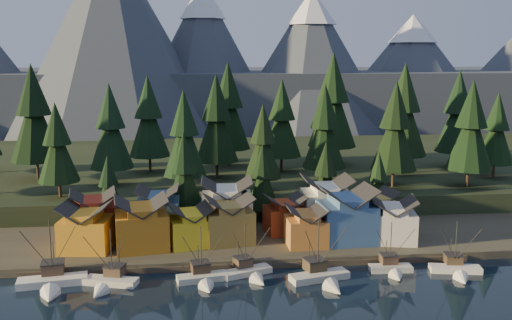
{
  "coord_description": "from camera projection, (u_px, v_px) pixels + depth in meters",
  "views": [
    {
      "loc": [
        -9.33,
        -80.84,
        37.12
      ],
      "look_at": [
        2.47,
        30.0,
        16.9
      ],
      "focal_mm": 40.0,
      "sensor_mm": 36.0,
      "label": 1
    }
  ],
  "objects": [
    {
      "name": "ground",
      "position": [
        261.0,
        304.0,
        86.69
      ],
      "size": [
        500.0,
        500.0,
        0.0
      ],
      "primitive_type": "plane",
      "color": "black",
      "rests_on": "ground"
    },
    {
      "name": "shore_strip",
      "position": [
        240.0,
        224.0,
        125.69
      ],
      "size": [
        400.0,
        50.0,
        1.5
      ],
      "primitive_type": "cube",
      "color": "#363227",
      "rests_on": "ground"
    },
    {
      "name": "hillside",
      "position": [
        227.0,
        170.0,
        174.21
      ],
      "size": [
        420.0,
        100.0,
        6.0
      ],
      "primitive_type": "cube",
      "color": "black",
      "rests_on": "ground"
    },
    {
      "name": "dock",
      "position": [
        250.0,
        263.0,
        102.74
      ],
      "size": [
        80.0,
        4.0,
        1.0
      ],
      "primitive_type": "cube",
      "color": "#4D4237",
      "rests_on": "ground"
    },
    {
      "name": "mountain_ridge",
      "position": [
        205.0,
        79.0,
        290.58
      ],
      "size": [
        560.0,
        190.0,
        90.0
      ],
      "color": "#4E5664",
      "rests_on": "ground"
    },
    {
      "name": "boat_0",
      "position": [
        51.0,
        275.0,
        92.59
      ],
      "size": [
        11.76,
        12.5,
        12.31
      ],
      "rotation": [
        0.0,
        0.0,
        0.16
      ],
      "color": "white",
      "rests_on": "ground"
    },
    {
      "name": "boat_1",
      "position": [
        108.0,
        275.0,
        93.0
      ],
      "size": [
        9.48,
        9.9,
        10.42
      ],
      "rotation": [
        0.0,
        0.0,
        -0.29
      ],
      "color": "silver",
      "rests_on": "ground"
    },
    {
      "name": "boat_2",
      "position": [
        203.0,
        271.0,
        94.61
      ],
      "size": [
        9.02,
        9.53,
        10.42
      ],
      "rotation": [
        0.0,
        0.0,
        0.18
      ],
      "color": "beige",
      "rests_on": "ground"
    },
    {
      "name": "boat_3",
      "position": [
        250.0,
        266.0,
        97.39
      ],
      "size": [
        9.3,
        9.7,
        10.08
      ],
      "rotation": [
        0.0,
        0.0,
        0.38
      ],
      "color": "beige",
      "rests_on": "ground"
    },
    {
      "name": "boat_4",
      "position": [
        323.0,
        270.0,
        94.85
      ],
      "size": [
        10.86,
        11.37,
        11.49
      ],
      "rotation": [
        0.0,
        0.0,
        0.26
      ],
      "color": "beige",
      "rests_on": "ground"
    },
    {
      "name": "boat_5",
      "position": [
        392.0,
        262.0,
        99.05
      ],
      "size": [
        7.67,
        8.3,
        9.83
      ],
      "rotation": [
        0.0,
        0.0,
        -0.04
      ],
      "color": "beige",
      "rests_on": "ground"
    },
    {
      "name": "boat_6",
      "position": [
        457.0,
        264.0,
        98.58
      ],
      "size": [
        9.31,
        9.86,
        10.02
      ],
      "rotation": [
        0.0,
        0.0,
        -0.18
      ],
      "color": "white",
      "rests_on": "ground"
    },
    {
      "name": "house_front_0",
      "position": [
        86.0,
        226.0,
        105.83
      ],
      "size": [
        9.76,
        9.33,
        8.87
      ],
      "rotation": [
        0.0,
        0.0,
        -0.11
      ],
      "color": "orange",
      "rests_on": "shore_strip"
    },
    {
      "name": "house_front_1",
      "position": [
        142.0,
        222.0,
        106.69
      ],
      "size": [
        10.85,
        10.53,
        9.86
      ],
      "rotation": [
        0.0,
        0.0,
        0.16
      ],
      "color": "#BF741B",
      "rests_on": "shore_strip"
    },
    {
      "name": "house_front_2",
      "position": [
        191.0,
        224.0,
        108.92
      ],
      "size": [
        9.57,
        9.62,
        7.94
      ],
      "rotation": [
        0.0,
        0.0,
        0.2
      ],
      "color": "yellow",
      "rests_on": "shore_strip"
    },
    {
      "name": "house_front_3",
      "position": [
        228.0,
        218.0,
        110.6
      ],
      "size": [
        10.43,
        10.07,
        9.27
      ],
      "rotation": [
        0.0,
        0.0,
        0.17
      ],
      "color": "olive",
      "rests_on": "shore_strip"
    },
    {
      "name": "house_front_4",
      "position": [
        306.0,
        225.0,
        108.92
      ],
      "size": [
        7.59,
        8.16,
        7.59
      ],
      "rotation": [
        0.0,
        0.0,
        0.02
      ],
      "color": "#B86E2F",
      "rests_on": "shore_strip"
    },
    {
      "name": "house_front_5",
      "position": [
        347.0,
        213.0,
        110.62
      ],
      "size": [
        10.86,
        9.98,
        10.82
      ],
      "rotation": [
        0.0,
        0.0,
        0.06
      ],
      "color": "#3C608F",
      "rests_on": "shore_strip"
    },
    {
      "name": "house_front_6",
      "position": [
        392.0,
        219.0,
        111.04
      ],
      "size": [
        10.08,
        9.7,
        8.66
      ],
      "rotation": [
        0.0,
        0.0,
        -0.19
      ],
      "color": "beige",
      "rests_on": "shore_strip"
    },
    {
      "name": "house_back_0",
      "position": [
        94.0,
        213.0,
        113.19
      ],
      "size": [
        10.02,
        9.74,
        9.48
      ],
      "rotation": [
        0.0,
        0.0,
        0.18
      ],
      "color": "maroon",
      "rests_on": "shore_strip"
    },
    {
      "name": "house_back_1",
      "position": [
        158.0,
        209.0,
        116.55
      ],
      "size": [
        8.62,
        8.72,
        9.51
      ],
      "rotation": [
        0.0,
        0.0,
        -0.02
      ],
      "color": "#335279",
      "rests_on": "shore_strip"
    },
    {
      "name": "house_back_2",
      "position": [
        227.0,
        204.0,
        117.67
      ],
      "size": [
        10.52,
        9.71,
        10.86
      ],
      "rotation": [
        0.0,
        0.0,
        -0.03
      ],
      "color": "silver",
      "rests_on": "shore_strip"
    },
    {
      "name": "house_back_3",
      "position": [
        285.0,
        213.0,
        116.52
      ],
      "size": [
        8.66,
        7.96,
        7.83
      ],
      "rotation": [
        0.0,
        0.0,
        0.16
      ],
      "color": "maroon",
      "rests_on": "shore_strip"
    },
    {
      "name": "house_back_4",
      "position": [
        327.0,
        201.0,
        119.7
      ],
      "size": [
        10.16,
        9.77,
        10.87
      ],
      "rotation": [
        0.0,
        0.0,
        -0.02
      ],
      "color": "silver",
      "rests_on": "shore_strip"
    },
    {
      "name": "house_back_5",
      "position": [
        377.0,
        208.0,
        120.21
      ],
      "size": [
        8.48,
        8.55,
        8.07
      ],
      "rotation": [
        0.0,
        0.0,
        0.2
      ],
      "color": "#A4873A",
      "rests_on": "shore_strip"
    },
    {
      "name": "tree_hill_1",
      "position": [
        34.0,
        117.0,
        144.05
      ],
      "size": [
        12.71,
        12.71,
        29.6
      ],
      "color": "#332319",
      "rests_on": "hillside"
    },
    {
      "name": "tree_hill_2",
      "position": [
        57.0,
        146.0,
        126.33
      ],
      "size": [
        9.17,
        9.17,
        21.36
      ],
      "color": "#332319",
      "rests_on": "hillside"
    },
    {
      "name": "tree_hill_3",
      "position": [
        111.0,
        130.0,
        138.76
      ],
      "size": [
        10.73,
        10.73,
        25.0
      ],
      "color": "#332319",
      "rests_on": "hillside"
    },
    {
      "name": "tree_hill_4",
      "position": [
        149.0,
        119.0,
        154.13
      ],
      "size": [
        11.36,
        11.36,
        26.45
      ],
      "color": "#332319",
      "rests_on": "hillside"
    },
    {
      "name": "tree_hill_5",
      "position": [
        184.0,
        136.0,
        130.95
      ],
      "size": [
        10.3,
        10.3,
        23.99
      ],
      "color": "#332319",
      "rests_on": "hillside"
    },
    {
      "name": "tree_hill_6",
      "position": [
        217.0,
        121.0,
        146.16
      ],
      "size": [
        11.61,
        11.61,
        27.06
      ],
      "color": "#332319",
      "rests_on": "hillside"
    },
    {
      "name": "tree_hill_7",
      "position": [
        263.0,
        144.0,
        131.19
      ],
      "size": [
        8.86,
        8.86,
        20.65
      ],
      "color": "#332319",
      "rests_on": "hillside"
    },
    {
      "name": "tree_hill_8",
      "position": [
        282.0,
        121.0,
        155.04
      ],
      "size": [
        10.91,
        10.91,
        25.42
      ],
      "color": "#332319",
      "rests_on": "hillside"
    },
    {
      "name": "tree_hill_9",
      "position": [
        325.0,
        130.0,
        139.3
      ],
      "size": [
        10.66,
        10.66,
        24.83
      ],
      "color": "#332319",
      "rests_on": "hillside"
    },
    {
      "name": "tree_hill_10",
      "position": [
        333.0,
        104.0,
        163.84
      ],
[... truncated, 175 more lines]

